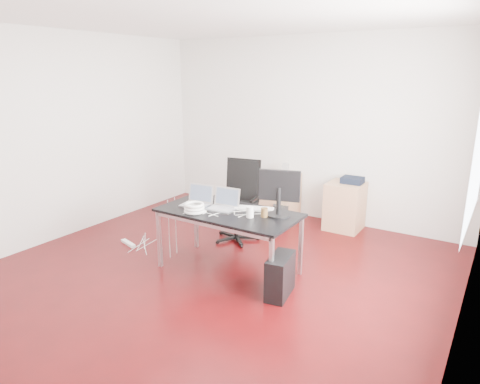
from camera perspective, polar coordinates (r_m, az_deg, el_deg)
The scene contains 18 objects.
room_shell at distance 4.58m, azimuth -3.30°, elevation 5.04°, with size 5.00×5.00×5.00m.
desk at distance 4.86m, azimuth -1.56°, elevation -3.18°, with size 1.60×0.80×0.73m.
office_chair at distance 5.87m, azimuth -0.14°, elevation -0.57°, with size 0.55×0.57×1.08m.
filing_cabinet_left at distance 6.86m, azimuth 5.42°, elevation -0.46°, with size 0.50×0.50×0.70m, color #AE7B57.
filing_cabinet_right at distance 6.47m, azimuth 13.79°, elevation -1.85°, with size 0.50×0.50×0.70m, color #AE7B57.
pc_tower at distance 4.52m, azimuth 5.37°, elevation -11.06°, with size 0.20×0.45×0.44m, color black.
wastebasket at distance 6.64m, azimuth 5.42°, elevation -2.90°, with size 0.24×0.24×0.28m, color black.
power_strip at distance 6.02m, azimuth -14.68°, elevation -6.62°, with size 0.30×0.06×0.04m, color white.
laptop_left at distance 5.09m, azimuth -5.71°, elevation -1.10°, with size 0.36×0.29×0.23m.
laptop_right at distance 4.92m, azimuth -2.25°, elevation -1.61°, with size 0.34×0.27×0.23m.
monitor at distance 4.64m, azimuth 5.28°, elevation 0.20°, with size 0.45×0.26×0.51m.
keyboard at distance 4.91m, azimuth 1.89°, elevation -2.21°, with size 0.44×0.14×0.02m, color white.
cup_white at distance 4.63m, azimuth 1.34°, elevation -2.68°, with size 0.08×0.08×0.12m, color white.
cup_brown at distance 4.65m, azimuth 3.26°, elevation -2.74°, with size 0.08×0.08×0.10m, color brown.
cable_coil at distance 4.82m, azimuth -6.11°, elevation -2.12°, with size 0.24×0.24×0.11m.
power_adapter at distance 4.80m, azimuth -5.07°, elevation -2.62°, with size 0.07×0.07×0.03m, color white.
speaker at distance 6.72m, azimuth 6.09°, elevation 3.06°, with size 0.09×0.08×0.18m, color #9E9E9E.
navy_garment at distance 6.39m, azimuth 14.76°, elevation 1.54°, with size 0.30×0.24×0.09m, color black.
Camera 1 is at (2.67, -3.65, 2.25)m, focal length 32.00 mm.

